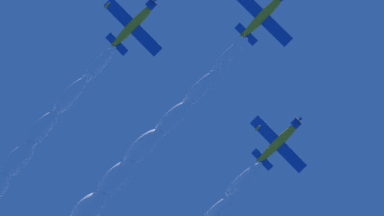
{
  "coord_description": "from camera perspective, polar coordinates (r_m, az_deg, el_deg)",
  "views": [
    {
      "loc": [
        -14.06,
        12.51,
        1.54
      ],
      "look_at": [
        15.91,
        6.72,
        89.3
      ],
      "focal_mm": 70.17,
      "sensor_mm": 36.0,
      "label": 1
    }
  ],
  "objects": [
    {
      "name": "airplane_right_wingman",
      "position": [
        92.45,
        -4.36,
        6.45
      ],
      "size": [
        8.05,
        8.09,
        4.28
      ],
      "color": "gold"
    },
    {
      "name": "smoke_trail_lead",
      "position": [
        97.34,
        -7.21,
        -7.08
      ],
      "size": [
        39.12,
        24.69,
        8.86
      ],
      "color": "white"
    },
    {
      "name": "airplane_lead",
      "position": [
        93.56,
        5.56,
        7.14
      ],
      "size": [
        8.04,
        8.02,
        4.12
      ],
      "color": "gold"
    },
    {
      "name": "airplane_left_wingman",
      "position": [
        97.52,
        6.72,
        -2.47
      ],
      "size": [
        8.05,
        7.97,
        4.24
      ],
      "color": "gold"
    }
  ]
}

